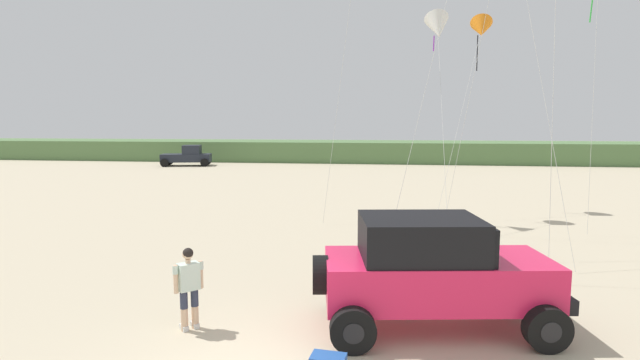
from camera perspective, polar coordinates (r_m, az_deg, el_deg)
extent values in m
cube|color=#567A47|center=(52.83, 0.62, 3.49)|extent=(90.00, 8.45, 2.12)
cube|color=#EA2151|center=(10.02, 13.68, -11.37)|extent=(4.63, 2.49, 0.90)
cube|color=#EA2151|center=(10.44, 22.65, -8.84)|extent=(1.34, 1.84, 0.12)
cube|color=black|center=(9.71, 11.81, -6.70)|extent=(2.54, 2.09, 0.80)
cube|color=black|center=(10.04, 18.55, -6.69)|extent=(0.35, 1.67, 0.72)
cube|color=black|center=(10.88, 25.60, -11.87)|extent=(0.47, 1.81, 0.28)
cylinder|color=black|center=(9.68, 0.02, -11.20)|extent=(0.41, 0.81, 0.77)
cylinder|color=black|center=(11.66, 20.84, -12.06)|extent=(0.88, 0.42, 0.84)
cylinder|color=black|center=(11.66, 20.84, -12.06)|extent=(0.42, 0.37, 0.38)
cylinder|color=black|center=(9.90, 25.39, -15.70)|extent=(0.88, 0.42, 0.84)
cylinder|color=black|center=(9.90, 25.39, -15.70)|extent=(0.42, 0.37, 0.38)
cylinder|color=black|center=(10.90, 3.01, -12.95)|extent=(0.88, 0.42, 0.84)
cylinder|color=black|center=(10.90, 3.01, -12.95)|extent=(0.42, 0.37, 0.38)
cylinder|color=black|center=(8.99, 3.93, -17.37)|extent=(0.88, 0.42, 0.84)
cylinder|color=black|center=(8.99, 3.93, -17.37)|extent=(0.42, 0.37, 0.38)
cylinder|color=#DBB28E|center=(10.25, -15.81, -15.57)|extent=(0.14, 0.14, 0.49)
cylinder|color=#2D3347|center=(10.10, -15.88, -13.50)|extent=(0.15, 0.15, 0.36)
cube|color=silver|center=(10.36, -15.85, -16.50)|extent=(0.26, 0.26, 0.10)
cylinder|color=#DBB28E|center=(10.32, -14.62, -15.37)|extent=(0.14, 0.14, 0.49)
cylinder|color=#2D3347|center=(10.17, -14.68, -13.32)|extent=(0.15, 0.15, 0.36)
cube|color=silver|center=(10.42, -14.67, -16.30)|extent=(0.26, 0.26, 0.10)
cube|color=silver|center=(9.99, -15.36, -10.98)|extent=(0.47, 0.46, 0.54)
cylinder|color=#DBB28E|center=(9.92, -16.76, -11.23)|extent=(0.09, 0.09, 0.56)
cylinder|color=silver|center=(9.86, -16.80, -10.18)|extent=(0.11, 0.11, 0.16)
cylinder|color=#DBB28E|center=(10.08, -13.98, -10.84)|extent=(0.09, 0.09, 0.56)
cylinder|color=silver|center=(10.03, -14.01, -9.80)|extent=(0.11, 0.11, 0.16)
cylinder|color=#DBB28E|center=(9.91, -15.42, -9.27)|extent=(0.10, 0.10, 0.08)
sphere|color=#DBB28E|center=(9.87, -15.45, -8.46)|extent=(0.21, 0.21, 0.21)
sphere|color=black|center=(9.85, -15.42, -8.37)|extent=(0.21, 0.21, 0.21)
cube|color=#1E232D|center=(47.97, -15.60, 2.55)|extent=(4.92, 2.91, 0.76)
cube|color=#1E232D|center=(47.82, -14.98, 3.52)|extent=(1.97, 2.12, 0.84)
cylinder|color=black|center=(48.74, -13.23, 2.23)|extent=(0.80, 0.43, 0.76)
cylinder|color=black|center=(46.67, -13.57, 2.03)|extent=(0.80, 0.43, 0.76)
cylinder|color=black|center=(49.38, -17.49, 2.16)|extent=(0.80, 0.43, 0.76)
cylinder|color=black|center=(47.33, -18.01, 1.95)|extent=(0.80, 0.43, 0.76)
cylinder|color=silver|center=(20.27, 2.38, 11.05)|extent=(1.13, 2.22, 11.11)
cylinder|color=silver|center=(15.48, 12.66, 11.48)|extent=(2.53, 3.63, 10.72)
cone|color=orange|center=(24.94, 18.63, 16.65)|extent=(1.40, 1.64, 1.53)
cylinder|color=black|center=(24.74, 18.18, 14.14)|extent=(0.05, 0.13, 1.67)
cylinder|color=silver|center=(21.99, 16.29, 7.00)|extent=(2.40, 4.81, 8.47)
cylinder|color=silver|center=(20.47, 29.71, 8.44)|extent=(0.32, 1.30, 9.91)
cone|color=white|center=(22.27, 13.82, 17.18)|extent=(1.55, 1.86, 1.77)
cylinder|color=purple|center=(22.14, 13.37, 15.51)|extent=(0.05, 0.18, 0.65)
cylinder|color=silver|center=(18.99, 14.35, 6.64)|extent=(0.02, 5.84, 8.15)
cylinder|color=silver|center=(17.02, 23.46, 18.52)|extent=(1.88, 5.03, 15.34)
cylinder|color=silver|center=(19.19, 18.78, 16.47)|extent=(2.63, 1.46, 14.79)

